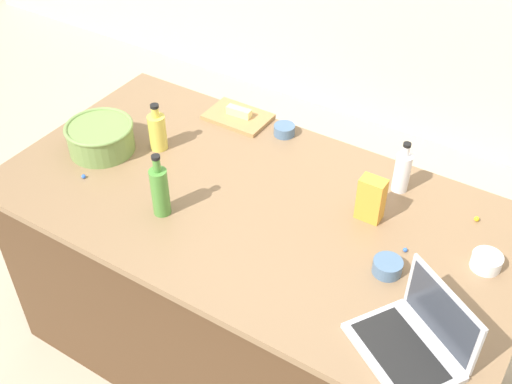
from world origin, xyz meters
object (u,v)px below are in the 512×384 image
bottle_vinegar (402,171)px  cutting_board (238,117)px  ramekin_wide (486,261)px  mixing_bowl_large (100,137)px  ramekin_small (284,130)px  bottle_oil (157,131)px  laptop (415,339)px  bottle_olive (160,190)px  butter_stick_left (239,112)px  ramekin_medium (387,267)px  candy_bag (371,199)px

bottle_vinegar → cutting_board: size_ratio=0.77×
ramekin_wide → mixing_bowl_large: bearing=-173.1°
ramekin_small → bottle_oil: bearing=-137.4°
bottle_oil → cutting_board: 0.39m
laptop → ramekin_small: laptop is taller
bottle_oil → ramekin_small: (0.38, 0.35, -0.06)m
bottle_vinegar → cutting_board: bearing=174.3°
bottle_olive → butter_stick_left: bottle_olive is taller
butter_stick_left → ramekin_wide: 1.20m
butter_stick_left → ramekin_medium: size_ratio=1.14×
mixing_bowl_large → bottle_olive: size_ratio=1.08×
bottle_olive → ramekin_wide: size_ratio=2.53×
mixing_bowl_large → bottle_vinegar: bearing=20.0°
ramekin_small → mixing_bowl_large: bearing=-139.5°
butter_stick_left → candy_bag: size_ratio=0.65×
mixing_bowl_large → candy_bag: 1.10m
butter_stick_left → ramekin_small: 0.22m
laptop → mixing_bowl_large: (-1.42, 0.25, 0.02)m
laptop → candy_bag: size_ratio=2.24×
ramekin_medium → cutting_board: bearing=151.4°
bottle_olive → bottle_vinegar: bearing=40.6°
bottle_oil → ramekin_small: bearing=42.6°
bottle_vinegar → candy_bag: (-0.03, -0.21, 0.00)m
mixing_bowl_large → cutting_board: size_ratio=1.01×
cutting_board → candy_bag: candy_bag is taller
butter_stick_left → ramekin_wide: (1.16, -0.30, -0.01)m
ramekin_wide → candy_bag: bearing=177.6°
ramekin_small → ramekin_wide: size_ratio=0.89×
mixing_bowl_large → ramekin_small: bearing=40.5°
cutting_board → ramekin_wide: ramekin_wide is taller
bottle_oil → ramekin_medium: 1.07m
bottle_vinegar → bottle_olive: (-0.67, -0.57, 0.02)m
ramekin_medium → ramekin_wide: ramekin_wide is taller
ramekin_small → laptop: bearing=-40.6°
laptop → bottle_vinegar: 0.72m
bottle_vinegar → butter_stick_left: bottle_vinegar is taller
cutting_board → candy_bag: (0.74, -0.28, 0.08)m
bottle_vinegar → ramekin_wide: 0.45m
mixing_bowl_large → ramekin_medium: size_ratio=2.83×
cutting_board → butter_stick_left: (0.01, 0.00, 0.03)m
ramekin_medium → ramekin_small: bearing=143.6°
bottle_vinegar → cutting_board: 0.78m
candy_bag → bottle_olive: bearing=-150.0°
ramekin_wide → bottle_oil: bearing=-177.9°
cutting_board → ramekin_wide: size_ratio=2.72×
ramekin_small → ramekin_medium: bearing=-36.4°
butter_stick_left → ramekin_wide: size_ratio=1.10×
ramekin_medium → ramekin_wide: 0.33m
laptop → candy_bag: 0.56m
ramekin_medium → ramekin_wide: bearing=36.1°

